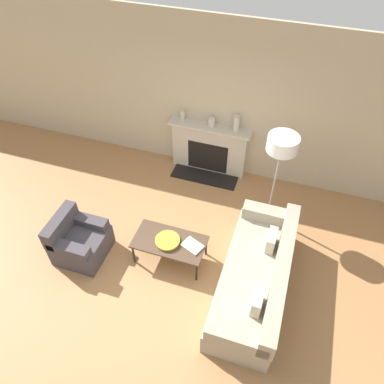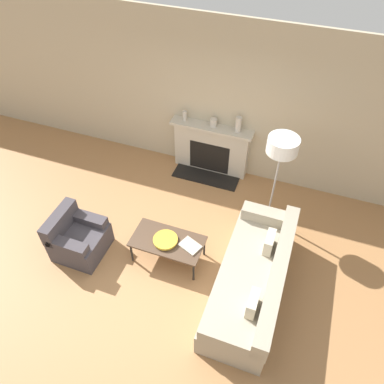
% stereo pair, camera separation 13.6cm
% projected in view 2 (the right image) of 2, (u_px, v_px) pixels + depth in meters
% --- Properties ---
extents(ground_plane, '(18.00, 18.00, 0.00)m').
position_uv_depth(ground_plane, '(167.00, 278.00, 5.63)').
color(ground_plane, '#A87547').
extents(wall_back, '(18.00, 0.06, 2.90)m').
position_uv_depth(wall_back, '(224.00, 102.00, 6.41)').
color(wall_back, '#BCAD8E').
rests_on(wall_back, ground_plane).
extents(fireplace, '(1.52, 0.59, 1.01)m').
position_uv_depth(fireplace, '(211.00, 149.00, 7.03)').
color(fireplace, beige).
rests_on(fireplace, ground_plane).
extents(couch, '(0.88, 2.28, 0.76)m').
position_uv_depth(couch, '(254.00, 279.00, 5.28)').
color(couch, '#9E937F').
rests_on(couch, ground_plane).
extents(armchair_near, '(0.74, 0.74, 0.75)m').
position_uv_depth(armchair_near, '(78.00, 238.00, 5.80)').
color(armchair_near, '#423D42').
rests_on(armchair_near, ground_plane).
extents(coffee_table, '(1.09, 0.57, 0.43)m').
position_uv_depth(coffee_table, '(168.00, 242.00, 5.62)').
color(coffee_table, '#4C3828').
rests_on(coffee_table, ground_plane).
extents(bowl, '(0.37, 0.37, 0.05)m').
position_uv_depth(bowl, '(165.00, 240.00, 5.57)').
color(bowl, gold).
rests_on(bowl, coffee_table).
extents(book, '(0.36, 0.31, 0.02)m').
position_uv_depth(book, '(190.00, 246.00, 5.52)').
color(book, '#B2A893').
rests_on(book, coffee_table).
extents(floor_lamp, '(0.46, 0.46, 1.72)m').
position_uv_depth(floor_lamp, '(282.00, 152.00, 5.42)').
color(floor_lamp, gray).
rests_on(floor_lamp, ground_plane).
extents(mantel_vase_left, '(0.08, 0.08, 0.19)m').
position_uv_depth(mantel_vase_left, '(185.00, 116.00, 6.74)').
color(mantel_vase_left, beige).
rests_on(mantel_vase_left, fireplace).
extents(mantel_vase_center_left, '(0.12, 0.12, 0.15)m').
position_uv_depth(mantel_vase_center_left, '(214.00, 122.00, 6.62)').
color(mantel_vase_center_left, beige).
rests_on(mantel_vase_center_left, fireplace).
extents(mantel_vase_center_right, '(0.11, 0.11, 0.29)m').
position_uv_depth(mantel_vase_center_right, '(238.00, 124.00, 6.46)').
color(mantel_vase_center_right, beige).
rests_on(mantel_vase_center_right, fireplace).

